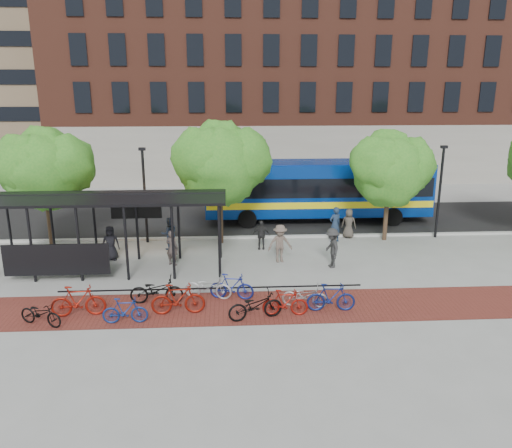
{
  "coord_description": "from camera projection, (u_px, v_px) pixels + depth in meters",
  "views": [
    {
      "loc": [
        -2.59,
        -22.56,
        8.23
      ],
      "look_at": [
        -1.23,
        1.19,
        1.6
      ],
      "focal_mm": 35.0,
      "sensor_mm": 36.0,
      "label": 1
    }
  ],
  "objects": [
    {
      "name": "bike_7",
      "position": [
        232.0,
        287.0,
        19.75
      ],
      "size": [
        1.84,
        0.82,
        1.07
      ],
      "primitive_type": "imported",
      "rotation": [
        0.0,
        0.0,
        1.38
      ],
      "color": "navy",
      "rests_on": "ground"
    },
    {
      "name": "pedestrian_9",
      "position": [
        332.0,
        248.0,
        23.15
      ],
      "size": [
        0.84,
        1.29,
        1.88
      ],
      "primitive_type": "imported",
      "rotation": [
        0.0,
        0.0,
        4.84
      ],
      "color": "#2B2B2B",
      "rests_on": "ground"
    },
    {
      "name": "bike_6",
      "position": [
        208.0,
        286.0,
        19.85
      ],
      "size": [
        2.01,
        1.07,
        1.01
      ],
      "primitive_type": "imported",
      "rotation": [
        0.0,
        0.0,
        1.35
      ],
      "color": "#B6B5B8",
      "rests_on": "ground"
    },
    {
      "name": "pedestrian_6",
      "position": [
        349.0,
        223.0,
        27.71
      ],
      "size": [
        0.94,
        0.77,
        1.64
      ],
      "primitive_type": "imported",
      "rotation": [
        0.0,
        0.0,
        2.78
      ],
      "color": "#474039",
      "rests_on": "ground"
    },
    {
      "name": "bike_11",
      "position": [
        331.0,
        297.0,
        18.7
      ],
      "size": [
        1.86,
        0.59,
        1.11
      ],
      "primitive_type": "imported",
      "rotation": [
        0.0,
        0.0,
        1.53
      ],
      "color": "navy",
      "rests_on": "ground"
    },
    {
      "name": "pedestrian_2",
      "position": [
        169.0,
        234.0,
        25.73
      ],
      "size": [
        0.98,
        0.85,
        1.69
      ],
      "primitive_type": "imported",
      "rotation": [
        0.0,
        0.0,
        3.44
      ],
      "color": "#21314E",
      "rests_on": "ground"
    },
    {
      "name": "pedestrian_7",
      "position": [
        335.0,
        225.0,
        26.93
      ],
      "size": [
        0.84,
        0.71,
        1.94
      ],
      "primitive_type": "imported",
      "rotation": [
        0.0,
        0.0,
        3.56
      ],
      "color": "#1E2E47",
      "rests_on": "ground"
    },
    {
      "name": "tree_c",
      "position": [
        391.0,
        167.0,
        26.51
      ],
      "size": [
        4.66,
        3.8,
        5.92
      ],
      "color": "#382619",
      "rests_on": "ground"
    },
    {
      "name": "tree_a",
      "position": [
        45.0,
        166.0,
        25.47
      ],
      "size": [
        4.9,
        4.0,
        6.18
      ],
      "color": "#382619",
      "rests_on": "ground"
    },
    {
      "name": "pedestrian_1",
      "position": [
        172.0,
        248.0,
        23.45
      ],
      "size": [
        0.74,
        0.65,
        1.71
      ],
      "primitive_type": "imported",
      "rotation": [
        0.0,
        0.0,
        2.66
      ],
      "color": "#423835",
      "rests_on": "ground"
    },
    {
      "name": "tree_b",
      "position": [
        221.0,
        160.0,
        25.91
      ],
      "size": [
        5.15,
        4.2,
        6.47
      ],
      "color": "#382619",
      "rests_on": "ground"
    },
    {
      "name": "building_brick",
      "position": [
        360.0,
        66.0,
        46.92
      ],
      "size": [
        55.0,
        14.0,
        20.0
      ],
      "primitive_type": "cube",
      "color": "brown",
      "rests_on": "ground"
    },
    {
      "name": "bike_4",
      "position": [
        157.0,
        290.0,
        19.4
      ],
      "size": [
        2.07,
        0.74,
        1.08
      ],
      "primitive_type": "imported",
      "rotation": [
        0.0,
        0.0,
        1.58
      ],
      "color": "black",
      "rests_on": "ground"
    },
    {
      "name": "brick_strip",
      "position": [
        245.0,
        307.0,
        19.13
      ],
      "size": [
        24.0,
        3.0,
        0.01
      ],
      "primitive_type": "cube",
      "color": "maroon",
      "rests_on": "ground"
    },
    {
      "name": "bike_1",
      "position": [
        78.0,
        301.0,
        18.28
      ],
      "size": [
        2.02,
        0.72,
        1.19
      ],
      "primitive_type": "imported",
      "rotation": [
        0.0,
        0.0,
        1.65
      ],
      "color": "maroon",
      "rests_on": "ground"
    },
    {
      "name": "ground",
      "position": [
        283.0,
        262.0,
        24.04
      ],
      "size": [
        160.0,
        160.0,
        0.0
      ],
      "primitive_type": "plane",
      "color": "#9E9E99",
      "rests_on": "ground"
    },
    {
      "name": "bike_10",
      "position": [
        305.0,
        295.0,
        19.1
      ],
      "size": [
        1.84,
        0.97,
        0.92
      ],
      "primitive_type": "imported",
      "rotation": [
        0.0,
        0.0,
        1.36
      ],
      "color": "#9F9FA1",
      "rests_on": "ground"
    },
    {
      "name": "pedestrian_0",
      "position": [
        111.0,
        243.0,
        24.13
      ],
      "size": [
        0.91,
        0.68,
        1.71
      ],
      "primitive_type": "imported",
      "rotation": [
        0.0,
        0.0,
        0.17
      ],
      "color": "black",
      "rests_on": "ground"
    },
    {
      "name": "bike_rack_rail",
      "position": [
        212.0,
        299.0,
        19.92
      ],
      "size": [
        12.0,
        0.05,
        0.95
      ],
      "primitive_type": "cube",
      "color": "black",
      "rests_on": "ground"
    },
    {
      "name": "building_tower",
      "position": [
        109.0,
        25.0,
        57.61
      ],
      "size": [
        22.0,
        22.0,
        30.0
      ],
      "primitive_type": "cube",
      "color": "#7A664C",
      "rests_on": "ground"
    },
    {
      "name": "curb",
      "position": [
        275.0,
        237.0,
        27.88
      ],
      "size": [
        160.0,
        0.25,
        0.12
      ],
      "primitive_type": "cube",
      "color": "#B7B7B2",
      "rests_on": "ground"
    },
    {
      "name": "bike_3",
      "position": [
        125.0,
        311.0,
        17.74
      ],
      "size": [
        1.63,
        0.48,
        0.98
      ],
      "primitive_type": "imported",
      "rotation": [
        0.0,
        0.0,
        1.58
      ],
      "color": "navy",
      "rests_on": "ground"
    },
    {
      "name": "asphalt_street",
      "position": [
        269.0,
        219.0,
        31.74
      ],
      "size": [
        160.0,
        8.0,
        0.01
      ],
      "primitive_type": "cube",
      "color": "black",
      "rests_on": "ground"
    },
    {
      "name": "bike_0",
      "position": [
        41.0,
        313.0,
        17.6
      ],
      "size": [
        1.83,
        1.22,
        0.91
      ],
      "primitive_type": "imported",
      "rotation": [
        0.0,
        0.0,
        1.18
      ],
      "color": "black",
      "rests_on": "ground"
    },
    {
      "name": "pedestrian_3",
      "position": [
        280.0,
        243.0,
        23.86
      ],
      "size": [
        1.29,
        0.87,
        1.85
      ],
      "primitive_type": "imported",
      "rotation": [
        0.0,
        0.0,
        0.16
      ],
      "color": "brown",
      "rests_on": "ground"
    },
    {
      "name": "bike_5",
      "position": [
        178.0,
        299.0,
        18.44
      ],
      "size": [
        2.03,
        0.68,
        1.2
      ],
      "primitive_type": "imported",
      "rotation": [
        0.0,
        0.0,
        1.63
      ],
      "color": "maroon",
      "rests_on": "ground"
    },
    {
      "name": "lamp_post_left",
      "position": [
        145.0,
        193.0,
        26.38
      ],
      "size": [
        0.35,
        0.2,
        5.12
      ],
      "color": "black",
      "rests_on": "ground"
    },
    {
      "name": "lamp_post_right",
      "position": [
        440.0,
        189.0,
        27.27
      ],
      "size": [
        0.35,
        0.2,
        5.12
      ],
      "color": "black",
      "rests_on": "ground"
    },
    {
      "name": "bike_8",
      "position": [
        255.0,
        305.0,
        18.05
      ],
      "size": [
        2.15,
        1.19,
        1.07
      ],
      "primitive_type": "imported",
      "rotation": [
        0.0,
        0.0,
        1.82
      ],
      "color": "black",
      "rests_on": "ground"
    },
    {
      "name": "pedestrian_4",
      "position": [
        261.0,
        235.0,
        25.81
      ],
      "size": [
        0.92,
        0.44,
        1.53
      ],
      "primitive_type": "imported",
      "rotation": [
        0.0,
        0.0,
        6.2
      ],
      "color": "#292929",
      "rests_on": "ground"
    },
    {
      "name": "bus_shelter",
      "position": [
        104.0,
        206.0,
        22.33
      ],
      "size": [
        10.6,
        3.07,
        3.6
      ],
      "color": "black",
      "rests_on": "ground"
    },
    {
      "name": "bike_9",
      "position": [
        285.0,
        303.0,
        18.35
      ],
      "size": [
        1.72,
        0.58,
        1.02
      ],
      "primitive_type": "imported",
      "rotation": [
        0.0,
        0.0,
        1.51
      ],
      "color": "maroon",
      "rests_on": "ground"
    },
    {
      "name": "bus",
      "position": [
        317.0,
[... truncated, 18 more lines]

